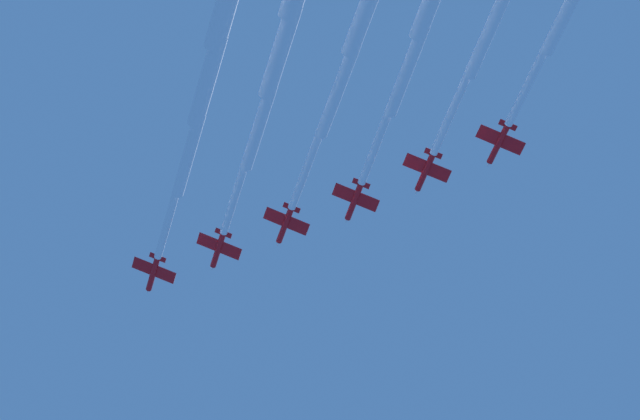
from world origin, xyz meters
TOP-DOWN VIEW (x-y plane):
  - jet_lead at (-20.07, -27.46)m, footprint 21.83×72.77m
  - jet_port_inner at (-8.18, -33.64)m, footprint 21.45×72.52m

SIDE VIEW (x-z plane):
  - jet_lead at x=-20.07m, z-range 211.26..215.52m
  - jet_port_inner at x=-8.18m, z-range 211.42..215.70m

